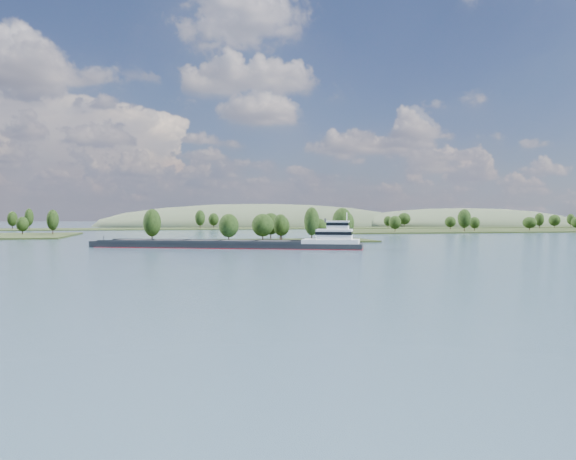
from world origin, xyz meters
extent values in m
plane|color=#3B5366|center=(0.00, 120.00, 0.00)|extent=(1800.00, 1800.00, 0.00)
cube|color=black|center=(0.00, 180.00, 0.00)|extent=(100.00, 30.00, 1.20)
cylinder|color=black|center=(22.45, 169.31, 2.77)|extent=(0.50, 0.50, 4.35)
ellipsoid|color=black|center=(22.45, 169.31, 8.30)|extent=(6.10, 6.10, 11.18)
cylinder|color=black|center=(10.17, 190.82, 2.42)|extent=(0.50, 0.50, 3.63)
ellipsoid|color=black|center=(10.17, 190.82, 7.04)|extent=(8.02, 8.02, 9.34)
cylinder|color=black|center=(3.54, 172.81, 2.35)|extent=(0.50, 0.50, 3.50)
ellipsoid|color=black|center=(3.54, 172.81, 6.81)|extent=(8.70, 8.70, 9.01)
cylinder|color=black|center=(12.69, 183.01, 2.33)|extent=(0.50, 0.50, 3.46)
ellipsoid|color=black|center=(12.69, 183.01, 6.72)|extent=(6.03, 6.03, 8.89)
cylinder|color=black|center=(-10.26, 168.31, 2.35)|extent=(0.50, 0.50, 3.49)
ellipsoid|color=black|center=(-10.26, 168.31, 6.79)|extent=(7.69, 7.69, 8.98)
cylinder|color=black|center=(-38.59, 174.81, 2.65)|extent=(0.50, 0.50, 4.09)
ellipsoid|color=black|center=(-38.59, 174.81, 7.85)|extent=(6.75, 6.75, 10.53)
cylinder|color=black|center=(13.60, 184.10, 2.20)|extent=(0.50, 0.50, 3.20)
ellipsoid|color=black|center=(13.60, 184.10, 6.27)|extent=(6.60, 6.60, 8.23)
cylinder|color=black|center=(42.66, 186.43, 2.48)|extent=(0.50, 0.50, 3.75)
ellipsoid|color=black|center=(42.66, 186.43, 7.24)|extent=(6.37, 6.37, 9.65)
cylinder|color=black|center=(34.92, 169.04, 2.74)|extent=(0.50, 0.50, 4.28)
ellipsoid|color=black|center=(34.92, 169.04, 8.19)|extent=(8.00, 8.00, 11.02)
cylinder|color=black|center=(30.18, 186.93, 2.04)|extent=(0.50, 0.50, 2.87)
ellipsoid|color=black|center=(30.18, 186.93, 5.69)|extent=(7.36, 7.36, 7.38)
cylinder|color=black|center=(-90.98, 269.53, 2.91)|extent=(0.50, 0.50, 4.23)
ellipsoid|color=black|center=(-90.98, 269.53, 8.29)|extent=(6.23, 6.23, 10.87)
cylinder|color=black|center=(-105.55, 269.00, 2.30)|extent=(0.50, 0.50, 3.01)
ellipsoid|color=black|center=(-105.55, 269.00, 6.13)|extent=(6.27, 6.27, 7.73)
cube|color=black|center=(230.00, 300.00, 0.00)|extent=(320.00, 90.00, 1.60)
cylinder|color=black|center=(101.11, 270.49, 2.39)|extent=(0.50, 0.50, 3.17)
ellipsoid|color=black|center=(101.11, 270.49, 6.42)|extent=(7.24, 7.24, 8.16)
cylinder|color=black|center=(260.56, 334.52, 2.50)|extent=(0.50, 0.50, 3.40)
ellipsoid|color=black|center=(260.56, 334.52, 6.82)|extent=(8.72, 8.72, 8.74)
cylinder|color=black|center=(199.36, 279.99, 2.25)|extent=(0.50, 0.50, 2.91)
ellipsoid|color=black|center=(199.36, 279.99, 5.95)|extent=(8.94, 8.94, 7.47)
cylinder|color=black|center=(145.34, 267.84, 3.04)|extent=(0.50, 0.50, 4.48)
ellipsoid|color=black|center=(145.34, 267.84, 8.74)|extent=(8.16, 8.16, 11.53)
cylinder|color=black|center=(159.39, 279.68, 2.26)|extent=(0.50, 0.50, 2.92)
ellipsoid|color=black|center=(159.39, 279.68, 5.98)|extent=(6.63, 6.63, 7.52)
cylinder|color=black|center=(161.78, 314.99, 2.30)|extent=(0.50, 0.50, 3.00)
ellipsoid|color=black|center=(161.78, 314.99, 6.12)|extent=(7.70, 7.70, 7.72)
cylinder|color=black|center=(243.48, 329.37, 2.72)|extent=(0.50, 0.50, 3.83)
ellipsoid|color=black|center=(243.48, 329.37, 7.59)|extent=(6.74, 6.74, 9.86)
cube|color=black|center=(0.00, 400.00, 0.00)|extent=(900.00, 60.00, 1.20)
cylinder|color=black|center=(-141.71, 397.89, 2.72)|extent=(0.50, 0.50, 4.24)
ellipsoid|color=black|center=(-141.71, 397.89, 8.12)|extent=(7.22, 7.22, 10.91)
cylinder|color=black|center=(142.69, 381.04, 2.17)|extent=(0.50, 0.50, 3.13)
ellipsoid|color=black|center=(142.69, 381.04, 6.15)|extent=(6.96, 6.96, 8.05)
cylinder|color=black|center=(4.52, 404.23, 2.55)|extent=(0.50, 0.50, 3.90)
ellipsoid|color=black|center=(4.52, 404.23, 7.51)|extent=(8.27, 8.27, 10.03)
cylinder|color=black|center=(319.59, 388.90, 2.48)|extent=(0.50, 0.50, 3.76)
ellipsoid|color=black|center=(319.59, 388.90, 7.27)|extent=(6.85, 6.85, 9.68)
cylinder|color=black|center=(171.86, 414.48, 2.62)|extent=(0.50, 0.50, 4.04)
ellipsoid|color=black|center=(171.86, 414.48, 7.76)|extent=(11.08, 11.08, 10.40)
cylinder|color=black|center=(-129.51, 393.86, 3.07)|extent=(0.50, 0.50, 4.93)
ellipsoid|color=black|center=(-129.51, 393.86, 9.34)|extent=(6.32, 6.32, 12.69)
cylinder|color=black|center=(56.45, 391.18, 2.39)|extent=(0.50, 0.50, 3.59)
ellipsoid|color=black|center=(56.45, 391.18, 6.96)|extent=(8.68, 8.68, 9.23)
cylinder|color=black|center=(-7.65, 380.00, 2.90)|extent=(0.50, 0.50, 4.60)
ellipsoid|color=black|center=(-7.65, 380.00, 8.74)|extent=(7.55, 7.55, 11.82)
ellipsoid|color=#3B4731|center=(260.00, 470.00, 0.00)|extent=(260.00, 140.00, 36.00)
ellipsoid|color=#3B4731|center=(60.00, 500.00, 0.00)|extent=(320.00, 160.00, 44.00)
cube|color=black|center=(-14.07, 139.80, 0.55)|extent=(85.57, 43.68, 2.42)
cube|color=maroon|center=(-14.07, 139.80, 0.06)|extent=(85.86, 43.97, 0.28)
cube|color=black|center=(-20.15, 148.14, 2.09)|extent=(63.24, 26.37, 0.88)
cube|color=black|center=(-24.26, 138.17, 2.09)|extent=(63.24, 26.37, 0.88)
cube|color=black|center=(-22.21, 143.15, 1.93)|extent=(64.81, 34.29, 0.33)
cube|color=black|center=(-44.59, 152.37, 2.26)|extent=(12.59, 12.11, 0.39)
cube|color=black|center=(-33.40, 147.76, 2.26)|extent=(12.59, 12.11, 0.39)
cube|color=black|center=(-22.21, 143.15, 2.26)|extent=(12.59, 12.11, 0.39)
cube|color=black|center=(-11.02, 138.54, 2.26)|extent=(12.59, 12.11, 0.39)
cube|color=black|center=(0.18, 133.94, 2.26)|extent=(12.59, 12.11, 0.39)
cube|color=black|center=(-55.27, 156.76, 0.99)|extent=(6.82, 10.41, 2.20)
cylinder|color=black|center=(-54.25, 156.35, 2.53)|extent=(0.34, 0.34, 2.42)
cube|color=silver|center=(17.47, 126.82, 2.42)|extent=(20.30, 16.47, 1.32)
cube|color=silver|center=(18.49, 126.40, 4.62)|extent=(13.52, 12.33, 3.30)
cube|color=black|center=(18.49, 126.40, 5.06)|extent=(13.81, 12.61, 0.99)
cube|color=silver|center=(19.50, 125.98, 7.48)|extent=(8.62, 8.62, 2.42)
cube|color=black|center=(19.50, 125.98, 7.92)|extent=(8.90, 8.90, 0.88)
cube|color=silver|center=(19.50, 125.98, 8.80)|extent=(9.19, 9.19, 0.22)
cylinder|color=silver|center=(22.05, 124.93, 10.12)|extent=(0.29, 0.29, 2.86)
cylinder|color=black|center=(16.69, 130.71, 9.02)|extent=(0.72, 0.72, 1.32)
camera|label=1|loc=(-34.30, -43.33, 10.65)|focal=35.00mm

